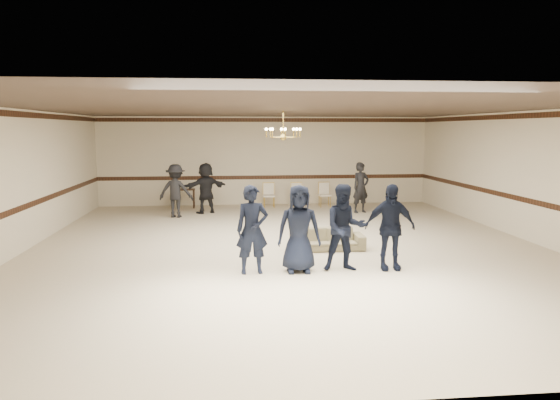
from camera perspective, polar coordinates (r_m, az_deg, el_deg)
The scene contains 16 objects.
room at distance 11.90m, azimuth 0.88°, elevation 2.31°, with size 12.01×14.01×3.21m.
chair_rail at distance 18.88m, azimuth -1.61°, elevation 2.53°, with size 12.00×0.02×0.14m, color #371C10.
crown_molding at distance 18.80m, azimuth -1.64°, elevation 8.86°, with size 12.00×0.02×0.14m, color #371C10.
chandelier at distance 12.84m, azimuth 0.36°, elevation 8.41°, with size 0.94×0.94×0.89m, color #B29039, non-canonical shape.
boy_a at distance 9.83m, azimuth -3.10°, elevation -3.30°, with size 0.62×0.41×1.70m, color black.
boy_b at distance 9.91m, azimuth 2.11°, elevation -3.20°, with size 0.83×0.54×1.70m, color black.
boy_c at distance 10.07m, azimuth 7.20°, elevation -3.07°, with size 0.83×0.64×1.70m, color black.
boy_d at distance 10.31m, azimuth 12.08°, elevation -2.93°, with size 1.00×0.41×1.70m, color black.
settee at distance 11.90m, azimuth 5.26°, elevation -4.33°, with size 1.68×0.66×0.49m, color #766F4F.
adult_left at distance 16.42m, azimuth -11.47°, elevation 1.00°, with size 1.08×0.62×1.67m, color black.
adult_mid at distance 17.05m, azimuth -8.23°, elevation 1.32°, with size 1.55×0.49×1.67m, color black.
adult_right at distance 17.20m, azimuth 8.94°, elevation 1.37°, with size 0.61×0.40×1.67m, color black.
banquet_chair_left at distance 18.15m, azimuth -1.23°, elevation 0.50°, with size 0.41×0.41×0.86m, color beige, non-canonical shape.
banquet_chair_mid at distance 18.25m, azimuth 1.90°, elevation 0.54°, with size 0.41×0.41×0.86m, color beige, non-canonical shape.
banquet_chair_right at distance 18.41m, azimuth 4.99°, elevation 0.58°, with size 0.41×0.41×0.86m, color beige, non-canonical shape.
console_table at distance 18.36m, azimuth -10.65°, elevation 0.18°, with size 0.81×0.34×0.68m, color black.
Camera 1 is at (-1.39, -11.76, 2.75)m, focal length 33.00 mm.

